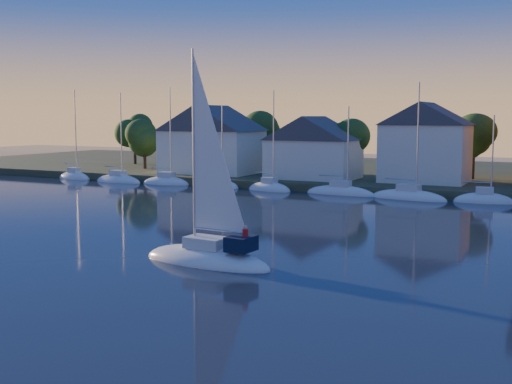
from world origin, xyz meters
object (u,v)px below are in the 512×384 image
Objects in this scene: clubhouse_east at (426,141)px; hero_sailboat at (208,254)px; clubhouse_west at (212,138)px; clubhouse_centre at (314,147)px.

hero_sailboat is (-3.08, -46.51, -5.41)m from clubhouse_east.
clubhouse_west is 1.30× the size of clubhouse_east.
hero_sailboat is (26.92, -45.51, -5.34)m from clubhouse_west.
clubhouse_east reaches higher than clubhouse_centre.
clubhouse_centre is 46.05m from hero_sailboat.
clubhouse_east is at bearing 1.91° from clubhouse_west.
clubhouse_east is at bearing 8.13° from clubhouse_centre.
clubhouse_west is 0.96× the size of hero_sailboat.
clubhouse_west is at bearing 176.42° from clubhouse_centre.
clubhouse_west is 16.05m from clubhouse_centre.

